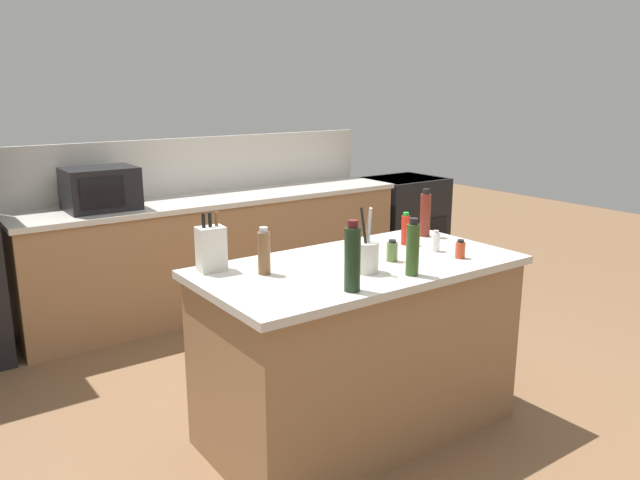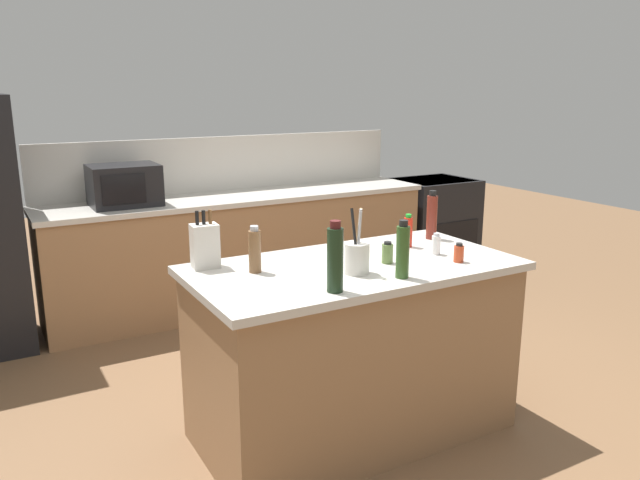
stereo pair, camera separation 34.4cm
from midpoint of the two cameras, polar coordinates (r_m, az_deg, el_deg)
name	(u,v)px [view 1 (the left image)]	position (r m, az deg, el deg)	size (l,w,h in m)	color
ground_plane	(357,428)	(3.55, 0.53, -16.88)	(14.00, 14.00, 0.00)	brown
back_counter_run	(221,252)	(5.29, -10.91, -1.09)	(3.25, 0.66, 0.94)	#936B47
wall_backsplash	(201,164)	(5.44, -12.65, 6.74)	(3.21, 0.03, 0.46)	beige
kitchen_island	(358,348)	(3.34, 0.54, -9.90)	(1.67, 0.87, 0.94)	#936B47
range_oven	(402,222)	(6.38, 5.98, 1.62)	(0.76, 0.65, 0.92)	black
microwave	(100,189)	(4.86, -21.39, 4.38)	(0.50, 0.39, 0.31)	black
knife_block	(211,248)	(3.09, -13.09, -0.79)	(0.14, 0.11, 0.29)	beige
utensil_crock	(366,256)	(3.00, 1.00, -1.49)	(0.12, 0.12, 0.32)	beige
wine_bottle	(352,258)	(2.71, -0.64, -1.70)	(0.07, 0.07, 0.32)	black
hot_sauce_bottle	(406,229)	(3.54, 5.09, 0.94)	(0.05, 0.05, 0.19)	red
spice_jar_oregano	(392,251)	(3.20, 3.57, -1.07)	(0.06, 0.06, 0.11)	#567038
pepper_grinder	(264,252)	(3.00, -8.43, -1.15)	(0.06, 0.06, 0.23)	brown
vinegar_bottle	(425,214)	(3.74, 7.02, 2.35)	(0.06, 0.06, 0.29)	maroon
spice_jar_paprika	(460,250)	(3.30, 9.82, -0.91)	(0.05, 0.05, 0.10)	#B73D1E
olive_oil_bottle	(413,249)	(2.95, 5.20, -0.82)	(0.06, 0.06, 0.28)	#2D4C1E
salt_shaker	(436,242)	(3.42, 7.71, -0.18)	(0.05, 0.05, 0.12)	silver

